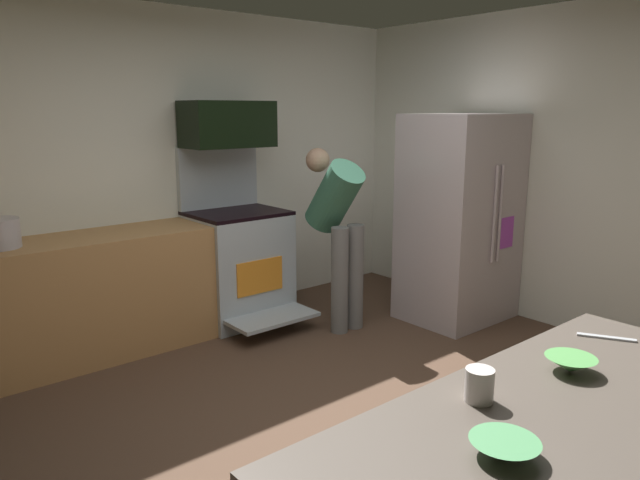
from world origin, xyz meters
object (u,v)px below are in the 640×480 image
refrigerator (459,219)px  mixing_bowl_small (570,364)px  mixing_bowl_large (504,448)px  person_cook (338,224)px  mug_coffee (479,385)px  microwave (228,124)px  oven_range (238,262)px

refrigerator → mixing_bowl_small: (-2.22, -2.14, 0.05)m
mixing_bowl_large → mixing_bowl_small: mixing_bowl_small is taller
mixing_bowl_small → person_cook: bearing=64.3°
person_cook → mug_coffee: bearing=-123.4°
mixing_bowl_small → mug_coffee: (-0.42, 0.08, 0.03)m
microwave → mixing_bowl_large: size_ratio=4.00×
mixing_bowl_small → oven_range: bearing=77.6°
person_cook → mixing_bowl_large: bearing=-124.2°
oven_range → refrigerator: 1.93m
refrigerator → mug_coffee: (-2.64, -2.07, 0.08)m
person_cook → mixing_bowl_large: person_cook is taller
oven_range → person_cook: size_ratio=1.00×
person_cook → mug_coffee: size_ratio=14.00×
mixing_bowl_large → refrigerator: bearing=38.9°
mixing_bowl_small → mixing_bowl_large: bearing=-166.8°
person_cook → mixing_bowl_small: (-1.27, -2.64, 0.05)m
oven_range → person_cook: same height
person_cook → mixing_bowl_small: bearing=-115.7°
mixing_bowl_large → mixing_bowl_small: 0.64m
person_cook → refrigerator: bearing=-27.5°
mixing_bowl_small → mug_coffee: size_ratio=1.65×
mug_coffee → mixing_bowl_small: bearing=-10.4°
microwave → mixing_bowl_small: bearing=-102.1°
refrigerator → mug_coffee: 3.35m
oven_range → person_cook: bearing=-51.6°
mixing_bowl_small → refrigerator: bearing=44.0°
mixing_bowl_large → person_cook: bearing=55.8°
mug_coffee → mixing_bowl_large: bearing=-132.3°
oven_range → microwave: (0.00, 0.09, 1.16)m
microwave → person_cook: 1.23m
mixing_bowl_large → mixing_bowl_small: size_ratio=1.06×
refrigerator → mixing_bowl_large: size_ratio=9.47×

